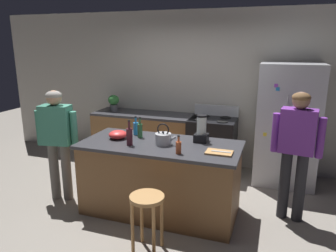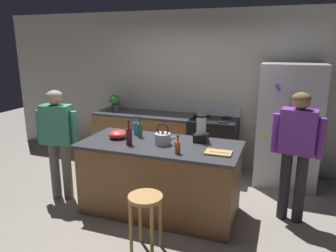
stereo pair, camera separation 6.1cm
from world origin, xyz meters
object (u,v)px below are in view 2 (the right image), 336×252
at_px(bottle_olive_oil, 140,130).
at_px(bottle_cooking_sauce, 178,147).
at_px(refrigerator, 289,126).
at_px(potted_plant, 115,102).
at_px(chef_knife, 220,152).
at_px(kitchen_island, 160,178).
at_px(person_by_island_left, 58,135).
at_px(mixing_bowl, 118,134).
at_px(bottle_soda, 136,128).
at_px(blender_appliance, 201,131).
at_px(bottle_wine, 129,136).
at_px(stove_range, 213,145).
at_px(person_by_sink_right, 297,145).
at_px(tea_kettle, 163,138).
at_px(bar_stool, 146,208).
at_px(cutting_board, 218,153).

bearing_deg(bottle_olive_oil, bottle_cooking_sauce, -33.61).
distance_m(refrigerator, bottle_olive_oil, 2.30).
distance_m(potted_plant, chef_knife, 2.83).
distance_m(kitchen_island, person_by_island_left, 1.52).
bearing_deg(kitchen_island, chef_knife, -9.40).
distance_m(kitchen_island, bottle_olive_oil, 0.68).
xyz_separation_m(mixing_bowl, chef_knife, (1.38, -0.14, -0.03)).
bearing_deg(bottle_soda, blender_appliance, -1.49).
bearing_deg(bottle_olive_oil, bottle_wine, -87.76).
bearing_deg(chef_knife, refrigerator, 64.13).
height_order(kitchen_island, stove_range, stove_range).
relative_size(person_by_sink_right, tea_kettle, 5.83).
height_order(refrigerator, mixing_bowl, refrigerator).
distance_m(bar_stool, mixing_bowl, 1.23).
xyz_separation_m(bar_stool, chef_knife, (0.62, 0.69, 0.46)).
xyz_separation_m(bar_stool, blender_appliance, (0.31, 1.06, 0.58)).
xyz_separation_m(stove_range, blender_appliance, (0.10, -1.28, 0.60)).
bearing_deg(bottle_soda, chef_knife, -17.66).
distance_m(blender_appliance, cutting_board, 0.49).
distance_m(stove_range, bottle_soda, 1.60).
distance_m(stove_range, bottle_wine, 1.93).
relative_size(person_by_sink_right, bottle_wine, 5.09).
bearing_deg(chef_knife, person_by_island_left, 178.20).
xyz_separation_m(blender_appliance, bottle_wine, (-0.80, -0.43, -0.03)).
xyz_separation_m(refrigerator, tea_kettle, (-1.47, -1.53, 0.08)).
bearing_deg(kitchen_island, potted_plant, 133.78).
bearing_deg(refrigerator, person_by_sink_right, -85.94).
bearing_deg(person_by_island_left, potted_plant, 91.37).
bearing_deg(person_by_island_left, blender_appliance, 10.78).
relative_size(bottle_soda, tea_kettle, 0.93).
bearing_deg(person_by_sink_right, bottle_olive_oil, -174.00).
distance_m(kitchen_island, bottle_wine, 0.69).
height_order(refrigerator, potted_plant, refrigerator).
bearing_deg(potted_plant, person_by_island_left, -88.63).
relative_size(refrigerator, potted_plant, 6.21).
height_order(blender_appliance, tea_kettle, blender_appliance).
height_order(kitchen_island, chef_knife, chef_knife).
height_order(bottle_olive_oil, tea_kettle, bottle_olive_oil).
distance_m(bottle_olive_oil, cutting_board, 1.15).
height_order(blender_appliance, cutting_board, blender_appliance).
bearing_deg(person_by_island_left, refrigerator, 28.74).
bearing_deg(stove_range, tea_kettle, -101.39).
bearing_deg(bottle_olive_oil, tea_kettle, -25.02).
height_order(stove_range, bottle_soda, bottle_soda).
height_order(tea_kettle, cutting_board, tea_kettle).
bearing_deg(kitchen_island, bottle_cooking_sauce, -41.27).
distance_m(potted_plant, bottle_cooking_sauce, 2.59).
xyz_separation_m(bottle_wine, chef_knife, (1.11, 0.06, -0.09)).
relative_size(kitchen_island, person_by_island_left, 1.29).
height_order(refrigerator, blender_appliance, refrigerator).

